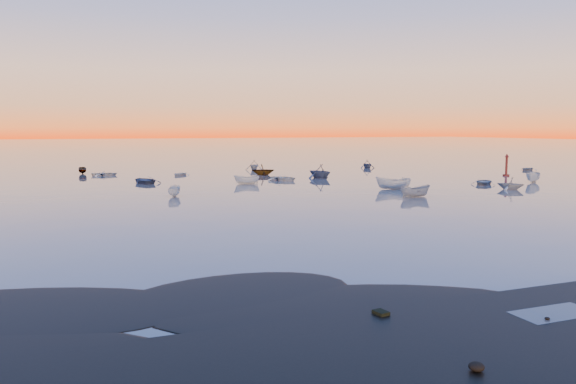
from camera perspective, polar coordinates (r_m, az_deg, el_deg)
ground at (r=124.45m, az=-10.67°, el=3.02°), size 600.00×600.00×0.00m
mud_lobes at (r=32.16m, az=25.86°, el=-7.14°), size 140.00×6.00×0.07m
moored_fleet at (r=78.89m, az=-4.23°, el=1.19°), size 124.00×58.00×1.20m
boat_near_center at (r=60.90m, az=12.80°, el=-0.50°), size 1.56×3.62×1.25m
boat_near_right at (r=71.90m, az=21.64°, el=0.24°), size 3.43×3.00×1.12m
channel_marker at (r=92.32m, az=21.31°, el=2.40°), size 0.99×0.99×3.52m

